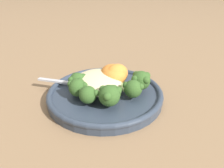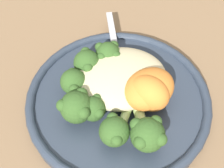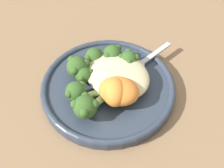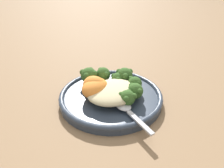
{
  "view_description": "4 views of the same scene",
  "coord_description": "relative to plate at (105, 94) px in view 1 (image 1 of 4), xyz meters",
  "views": [
    {
      "loc": [
        -0.36,
        -0.12,
        0.24
      ],
      "look_at": [
        0.01,
        -0.03,
        0.04
      ],
      "focal_mm": 35.0,
      "sensor_mm": 36.0,
      "label": 1
    },
    {
      "loc": [
        -0.03,
        -0.24,
        0.34
      ],
      "look_at": [
        0.01,
        -0.01,
        0.04
      ],
      "focal_mm": 50.0,
      "sensor_mm": 36.0,
      "label": 2
    },
    {
      "loc": [
        0.27,
        -0.26,
        0.43
      ],
      "look_at": [
        0.03,
        -0.03,
        0.04
      ],
      "focal_mm": 50.0,
      "sensor_mm": 36.0,
      "label": 3
    },
    {
      "loc": [
        0.23,
        0.34,
        0.29
      ],
      "look_at": [
        0.02,
        -0.01,
        0.05
      ],
      "focal_mm": 35.0,
      "sensor_mm": 36.0,
      "label": 4
    }
  ],
  "objects": [
    {
      "name": "broccoli_stalk_6",
      "position": [
        0.02,
        -0.06,
        0.03
      ],
      "size": [
        0.04,
        0.12,
        0.04
      ],
      "rotation": [
        0.0,
        0.0,
        4.74
      ],
      "color": "#ADC675",
      "rests_on": "plate"
    },
    {
      "name": "quinoa_mound",
      "position": [
        0.0,
        0.02,
        0.02
      ],
      "size": [
        0.12,
        0.1,
        0.03
      ],
      "primitive_type": "ellipsoid",
      "color": "beige",
      "rests_on": "plate"
    },
    {
      "name": "broccoli_stalk_4",
      "position": [
        -0.03,
        -0.02,
        0.02
      ],
      "size": [
        0.08,
        0.05,
        0.03
      ],
      "rotation": [
        0.0,
        0.0,
        3.57
      ],
      "color": "#ADC675",
      "rests_on": "plate"
    },
    {
      "name": "sweet_potato_chunk_0",
      "position": [
        0.03,
        -0.01,
        0.03
      ],
      "size": [
        0.08,
        0.08,
        0.04
      ],
      "primitive_type": "ellipsoid",
      "rotation": [
        0.0,
        0.0,
        3.68
      ],
      "color": "orange",
      "rests_on": "plate"
    },
    {
      "name": "sweet_potato_chunk_1",
      "position": [
        0.03,
        -0.02,
        0.03
      ],
      "size": [
        0.07,
        0.06,
        0.04
      ],
      "primitive_type": "ellipsoid",
      "rotation": [
        0.0,
        0.0,
        5.51
      ],
      "color": "orange",
      "rests_on": "plate"
    },
    {
      "name": "broccoli_stalk_3",
      "position": [
        -0.04,
        -0.02,
        0.03
      ],
      "size": [
        0.12,
        0.06,
        0.04
      ],
      "rotation": [
        0.0,
        0.0,
        3.44
      ],
      "color": "#ADC675",
      "rests_on": "plate"
    },
    {
      "name": "plate",
      "position": [
        0.0,
        0.0,
        0.0
      ],
      "size": [
        0.24,
        0.24,
        0.02
      ],
      "color": "#2D3847",
      "rests_on": "ground_plane"
    },
    {
      "name": "broccoli_stalk_5",
      "position": [
        -0.0,
        -0.05,
        0.03
      ],
      "size": [
        0.07,
        0.11,
        0.03
      ],
      "rotation": [
        0.0,
        0.0,
        4.27
      ],
      "color": "#ADC675",
      "rests_on": "plate"
    },
    {
      "name": "broccoli_stalk_1",
      "position": [
        -0.03,
        0.04,
        0.03
      ],
      "size": [
        0.09,
        0.08,
        0.03
      ],
      "rotation": [
        0.0,
        0.0,
        2.43
      ],
      "color": "#ADC675",
      "rests_on": "plate"
    },
    {
      "name": "broccoli_stalk_0",
      "position": [
        0.0,
        0.04,
        0.02
      ],
      "size": [
        0.06,
        0.11,
        0.03
      ],
      "rotation": [
        0.0,
        0.0,
        1.96
      ],
      "color": "#ADC675",
      "rests_on": "plate"
    },
    {
      "name": "ground_plane",
      "position": [
        -0.01,
        0.02,
        -0.01
      ],
      "size": [
        4.0,
        4.0,
        0.0
      ],
      "primitive_type": "plane",
      "color": "#846647"
    },
    {
      "name": "spoon",
      "position": [
        0.01,
        0.07,
        0.01
      ],
      "size": [
        0.03,
        0.12,
        0.01
      ],
      "rotation": [
        0.0,
        0.0,
        1.54
      ],
      "color": "#B7B7BC",
      "rests_on": "plate"
    },
    {
      "name": "broccoli_stalk_2",
      "position": [
        -0.04,
        0.01,
        0.02
      ],
      "size": [
        0.12,
        0.05,
        0.03
      ],
      "rotation": [
        0.0,
        0.0,
        2.94
      ],
      "color": "#ADC675",
      "rests_on": "plate"
    }
  ]
}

